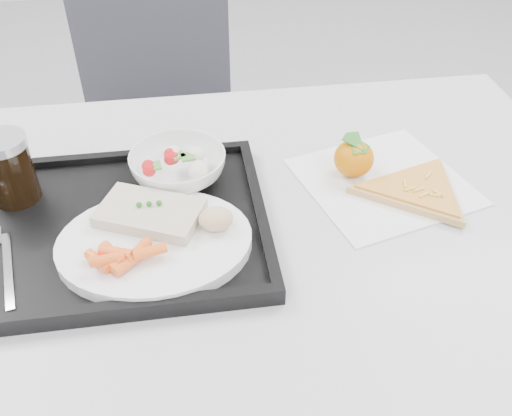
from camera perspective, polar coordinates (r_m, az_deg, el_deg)
table at (r=0.91m, az=-2.23°, el=-4.38°), size 1.20×0.80×0.75m
chair at (r=1.60m, az=-9.77°, el=9.97°), size 0.46×0.46×0.93m
tray at (r=0.86m, az=-14.10°, el=-1.89°), size 0.45×0.35×0.03m
dinner_plate at (r=0.80m, az=-10.07°, el=-3.49°), size 0.27×0.27×0.02m
fish_fillet at (r=0.82m, az=-10.54°, el=-0.49°), size 0.17×0.14×0.03m
bread_roll at (r=0.79m, az=-4.03°, el=-1.09°), size 0.05×0.05×0.03m
salad_bowl at (r=0.91m, az=-7.79°, el=4.13°), size 0.15×0.15×0.05m
cola_glass at (r=0.92m, az=-23.47°, el=3.71°), size 0.07×0.07×0.11m
napkin at (r=0.96m, az=12.61°, el=2.57°), size 0.30×0.30×0.00m
tangerine at (r=0.94m, az=9.76°, el=4.93°), size 0.09×0.09×0.07m
pizza_slice at (r=0.94m, az=15.76°, el=1.74°), size 0.26×0.26×0.02m
carrot_pile at (r=0.76m, az=-13.25°, el=-4.75°), size 0.11×0.06×0.02m
salad_contents at (r=0.91m, az=-7.49°, el=4.62°), size 0.10×0.09×0.02m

